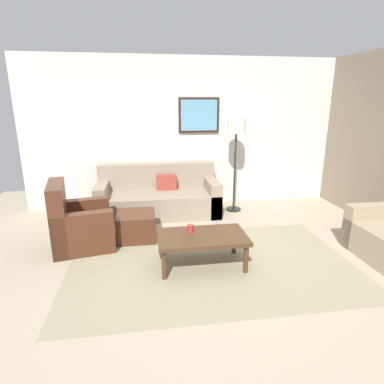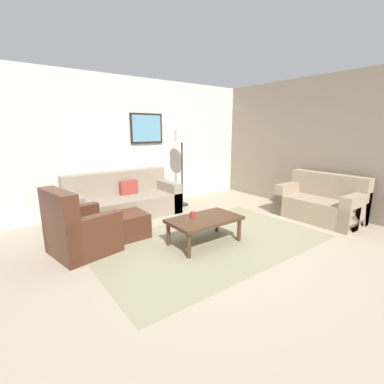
{
  "view_description": "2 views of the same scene",
  "coord_description": "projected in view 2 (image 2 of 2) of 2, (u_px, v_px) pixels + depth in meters",
  "views": [
    {
      "loc": [
        -0.79,
        -3.55,
        2.01
      ],
      "look_at": [
        -0.19,
        0.37,
        0.87
      ],
      "focal_mm": 29.76,
      "sensor_mm": 36.0,
      "label": 1
    },
    {
      "loc": [
        -2.64,
        -3.01,
        1.72
      ],
      "look_at": [
        -0.11,
        0.34,
        0.75
      ],
      "focal_mm": 25.43,
      "sensor_mm": 36.0,
      "label": 2
    }
  ],
  "objects": [
    {
      "name": "ground_plane",
      "position": [
        211.0,
        241.0,
        4.28
      ],
      "size": [
        8.0,
        8.0,
        0.0
      ],
      "primitive_type": "plane",
      "color": "tan"
    },
    {
      "name": "rear_partition",
      "position": [
        134.0,
        144.0,
        5.99
      ],
      "size": [
        6.0,
        0.12,
        2.8
      ],
      "primitive_type": "cube",
      "color": "silver",
      "rests_on": "ground_plane"
    },
    {
      "name": "stone_feature_panel",
      "position": [
        319.0,
        145.0,
        5.72
      ],
      "size": [
        0.12,
        5.2,
        2.8
      ],
      "primitive_type": "cube",
      "color": "gray",
      "rests_on": "ground_plane"
    },
    {
      "name": "area_rug",
      "position": [
        211.0,
        241.0,
        4.28
      ],
      "size": [
        3.56,
        2.2,
        0.01
      ],
      "primitive_type": "cube",
      "color": "gray",
      "rests_on": "ground_plane"
    },
    {
      "name": "couch_main",
      "position": [
        123.0,
        201.0,
        5.5
      ],
      "size": [
        2.15,
        0.95,
        0.88
      ],
      "color": "gray",
      "rests_on": "ground_plane"
    },
    {
      "name": "couch_loveseat",
      "position": [
        321.0,
        204.0,
        5.32
      ],
      "size": [
        0.83,
        1.49,
        0.88
      ],
      "color": "gray",
      "rests_on": "ground_plane"
    },
    {
      "name": "armchair_leather",
      "position": [
        78.0,
        233.0,
        3.8
      ],
      "size": [
        0.93,
        0.93,
        0.95
      ],
      "color": "#4C2819",
      "rests_on": "ground_plane"
    },
    {
      "name": "ottoman",
      "position": [
        128.0,
        225.0,
        4.42
      ],
      "size": [
        0.56,
        0.56,
        0.4
      ],
      "primitive_type": "cube",
      "color": "#4C2819",
      "rests_on": "ground_plane"
    },
    {
      "name": "coffee_table",
      "position": [
        205.0,
        221.0,
        4.13
      ],
      "size": [
        1.1,
        0.64,
        0.41
      ],
      "color": "#472D1C",
      "rests_on": "ground_plane"
    },
    {
      "name": "cup",
      "position": [
        193.0,
        214.0,
        4.13
      ],
      "size": [
        0.08,
        0.08,
        0.09
      ],
      "primitive_type": "cylinder",
      "color": "#B2332D",
      "rests_on": "coffee_table"
    },
    {
      "name": "lamp_standing",
      "position": [
        182.0,
        144.0,
        6.02
      ],
      "size": [
        0.32,
        0.32,
        1.71
      ],
      "color": "black",
      "rests_on": "ground_plane"
    },
    {
      "name": "framed_artwork",
      "position": [
        147.0,
        128.0,
        6.0
      ],
      "size": [
        0.77,
        0.04,
        0.65
      ],
      "color": "black"
    }
  ]
}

